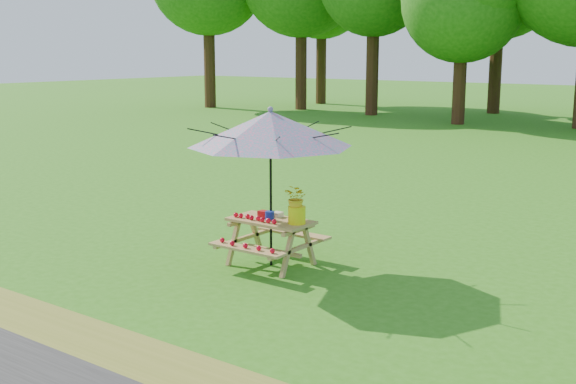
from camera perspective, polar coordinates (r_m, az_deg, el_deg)
The scene contains 6 objects.
ground at distance 8.15m, azimuth 16.50°, elevation -11.06°, with size 120.00×120.00×0.00m, color #2E7316.
picnic_table at distance 10.27m, azimuth -1.36°, elevation -4.05°, with size 1.20×1.32×0.67m.
patio_umbrella at distance 9.97m, azimuth -1.39°, elevation 4.99°, with size 2.36×2.36×2.26m.
produce_bins at distance 10.22m, azimuth -1.46°, elevation -1.83°, with size 0.31×0.37×0.13m.
tomatoes_row at distance 10.13m, azimuth -2.66°, elevation -2.06°, with size 0.77×0.13×0.07m, color red, non-canonical shape.
flower_bucket at distance 9.87m, azimuth 0.70°, elevation -0.87°, with size 0.36×0.33×0.54m.
Camera 1 is at (2.46, -7.16, 3.01)m, focal length 45.00 mm.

